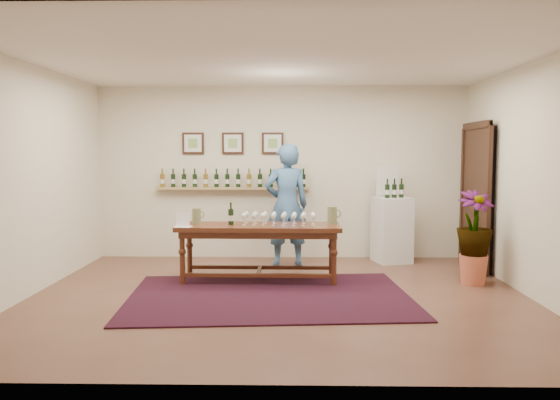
{
  "coord_description": "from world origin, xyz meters",
  "views": [
    {
      "loc": [
        0.14,
        -6.43,
        1.73
      ],
      "look_at": [
        0.0,
        0.8,
        1.1
      ],
      "focal_mm": 35.0,
      "sensor_mm": 36.0,
      "label": 1
    }
  ],
  "objects_px": {
    "tasting_table": "(259,233)",
    "display_pedestal": "(392,230)",
    "person": "(287,205)",
    "potted_plant": "(474,237)"
  },
  "relations": [
    {
      "from": "display_pedestal",
      "to": "potted_plant",
      "type": "distance_m",
      "value": 1.67
    },
    {
      "from": "tasting_table",
      "to": "potted_plant",
      "type": "distance_m",
      "value": 2.83
    },
    {
      "from": "display_pedestal",
      "to": "potted_plant",
      "type": "bearing_deg",
      "value": -61.38
    },
    {
      "from": "tasting_table",
      "to": "person",
      "type": "distance_m",
      "value": 1.15
    },
    {
      "from": "tasting_table",
      "to": "person",
      "type": "xyz_separation_m",
      "value": [
        0.36,
        1.06,
        0.28
      ]
    },
    {
      "from": "tasting_table",
      "to": "display_pedestal",
      "type": "height_order",
      "value": "display_pedestal"
    },
    {
      "from": "display_pedestal",
      "to": "person",
      "type": "xyz_separation_m",
      "value": [
        -1.66,
        -0.29,
        0.42
      ]
    },
    {
      "from": "person",
      "to": "display_pedestal",
      "type": "bearing_deg",
      "value": 179.09
    },
    {
      "from": "tasting_table",
      "to": "display_pedestal",
      "type": "distance_m",
      "value": 2.44
    },
    {
      "from": "tasting_table",
      "to": "display_pedestal",
      "type": "relative_size",
      "value": 2.12
    }
  ]
}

